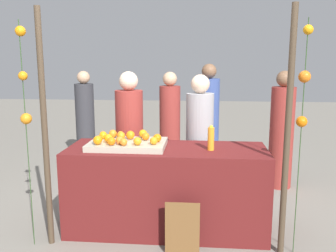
# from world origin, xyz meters

# --- Properties ---
(ground_plane) EXTENTS (24.00, 24.00, 0.00)m
(ground_plane) POSITION_xyz_m (0.00, 0.00, 0.00)
(ground_plane) COLOR gray
(stall_counter) EXTENTS (2.04, 0.74, 0.88)m
(stall_counter) POSITION_xyz_m (0.00, 0.00, 0.44)
(stall_counter) COLOR #5B1919
(stall_counter) RESTS_ON ground_plane
(orange_tray) EXTENTS (0.78, 0.53, 0.06)m
(orange_tray) POSITION_xyz_m (-0.40, -0.01, 0.91)
(orange_tray) COLOR #B2AD99
(orange_tray) RESTS_ON stall_counter
(orange_0) EXTENTS (0.09, 0.09, 0.09)m
(orange_0) POSITION_xyz_m (-0.59, -0.07, 0.98)
(orange_0) COLOR orange
(orange_0) RESTS_ON orange_tray
(orange_1) EXTENTS (0.08, 0.08, 0.08)m
(orange_1) POSITION_xyz_m (-0.46, -0.13, 0.98)
(orange_1) COLOR orange
(orange_1) RESTS_ON orange_tray
(orange_2) EXTENTS (0.09, 0.09, 0.09)m
(orange_2) POSITION_xyz_m (-0.49, 0.07, 0.98)
(orange_2) COLOR orange
(orange_2) RESTS_ON orange_tray
(orange_3) EXTENTS (0.08, 0.08, 0.08)m
(orange_3) POSITION_xyz_m (-0.23, 0.07, 0.98)
(orange_3) COLOR orange
(orange_3) RESTS_ON orange_tray
(orange_4) EXTENTS (0.09, 0.09, 0.09)m
(orange_4) POSITION_xyz_m (-0.60, 0.16, 0.98)
(orange_4) COLOR orange
(orange_4) RESTS_ON orange_tray
(orange_5) EXTENTS (0.08, 0.08, 0.08)m
(orange_5) POSITION_xyz_m (-0.12, -0.12, 0.98)
(orange_5) COLOR orange
(orange_5) RESTS_ON orange_tray
(orange_6) EXTENTS (0.09, 0.09, 0.09)m
(orange_6) POSITION_xyz_m (-0.67, -0.17, 0.98)
(orange_6) COLOR orange
(orange_6) RESTS_ON orange_tray
(orange_7) EXTENTS (0.09, 0.09, 0.09)m
(orange_7) POSITION_xyz_m (-0.39, 0.10, 0.99)
(orange_7) COLOR orange
(orange_7) RESTS_ON orange_tray
(orange_8) EXTENTS (0.08, 0.08, 0.08)m
(orange_8) POSITION_xyz_m (-0.68, 0.09, 0.98)
(orange_8) COLOR orange
(orange_8) RESTS_ON orange_tray
(orange_9) EXTENTS (0.09, 0.09, 0.09)m
(orange_9) POSITION_xyz_m (-0.10, -0.01, 0.98)
(orange_9) COLOR orange
(orange_9) RESTS_ON orange_tray
(orange_10) EXTENTS (0.07, 0.07, 0.07)m
(orange_10) POSITION_xyz_m (-0.40, -0.19, 0.98)
(orange_10) COLOR orange
(orange_10) RESTS_ON orange_tray
(orange_11) EXTENTS (0.08, 0.08, 0.08)m
(orange_11) POSITION_xyz_m (-0.68, -0.09, 0.98)
(orange_11) COLOR orange
(orange_11) RESTS_ON orange_tray
(orange_12) EXTENTS (0.09, 0.09, 0.09)m
(orange_12) POSITION_xyz_m (-0.27, 0.19, 0.98)
(orange_12) COLOR orange
(orange_12) RESTS_ON orange_tray
(orange_13) EXTENTS (0.08, 0.08, 0.08)m
(orange_13) POSITION_xyz_m (-0.27, -0.16, 0.98)
(orange_13) COLOR orange
(orange_13) RESTS_ON orange_tray
(orange_14) EXTENTS (0.07, 0.07, 0.07)m
(orange_14) POSITION_xyz_m (-0.51, 0.16, 0.98)
(orange_14) COLOR orange
(orange_14) RESTS_ON orange_tray
(orange_15) EXTENTS (0.08, 0.08, 0.08)m
(orange_15) POSITION_xyz_m (-0.53, -0.18, 0.98)
(orange_15) COLOR orange
(orange_15) RESTS_ON orange_tray
(juice_bottle) EXTENTS (0.07, 0.07, 0.25)m
(juice_bottle) POSITION_xyz_m (0.45, -0.05, 1.00)
(juice_bottle) COLOR orange
(juice_bottle) RESTS_ON stall_counter
(chalkboard_sign) EXTENTS (0.32, 0.03, 0.51)m
(chalkboard_sign) POSITION_xyz_m (0.19, -0.50, 0.25)
(chalkboard_sign) COLOR brown
(chalkboard_sign) RESTS_ON ground_plane
(vendor_left) EXTENTS (0.33, 0.33, 1.63)m
(vendor_left) POSITION_xyz_m (-0.50, 0.60, 0.76)
(vendor_left) COLOR maroon
(vendor_left) RESTS_ON ground_plane
(vendor_right) EXTENTS (0.32, 0.32, 1.60)m
(vendor_right) POSITION_xyz_m (0.33, 0.61, 0.75)
(vendor_right) COLOR #99999E
(vendor_right) RESTS_ON ground_plane
(crowd_person_0) EXTENTS (0.33, 0.33, 1.62)m
(crowd_person_0) POSITION_xyz_m (1.46, 1.44, 0.76)
(crowd_person_0) COLOR maroon
(crowd_person_0) RESTS_ON ground_plane
(crowd_person_1) EXTENTS (0.34, 0.34, 1.70)m
(crowd_person_1) POSITION_xyz_m (0.46, 2.13, 0.79)
(crowd_person_1) COLOR #384C8C
(crowd_person_1) RESTS_ON ground_plane
(crowd_person_2) EXTENTS (0.32, 0.32, 1.59)m
(crowd_person_2) POSITION_xyz_m (-0.13, 1.88, 0.74)
(crowd_person_2) COLOR maroon
(crowd_person_2) RESTS_ON ground_plane
(crowd_person_3) EXTENTS (0.32, 0.32, 1.58)m
(crowd_person_3) POSITION_xyz_m (-1.62, 2.37, 0.74)
(crowd_person_3) COLOR #333338
(crowd_person_3) RESTS_ON ground_plane
(canopy_post_left) EXTENTS (0.06, 0.06, 2.23)m
(canopy_post_left) POSITION_xyz_m (-1.10, -0.41, 1.12)
(canopy_post_left) COLOR #473828
(canopy_post_left) RESTS_ON ground_plane
(canopy_post_right) EXTENTS (0.06, 0.06, 2.23)m
(canopy_post_right) POSITION_xyz_m (1.10, -0.41, 1.12)
(canopy_post_right) COLOR #473828
(canopy_post_right) RESTS_ON ground_plane
(garland_strand_left) EXTENTS (0.10, 0.11, 2.11)m
(garland_strand_left) POSITION_xyz_m (-1.24, -0.46, 1.55)
(garland_strand_left) COLOR #2D4C23
(garland_strand_left) RESTS_ON ground_plane
(garland_strand_right) EXTENTS (0.10, 0.10, 2.11)m
(garland_strand_right) POSITION_xyz_m (1.22, -0.39, 1.56)
(garland_strand_right) COLOR #2D4C23
(garland_strand_right) RESTS_ON ground_plane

